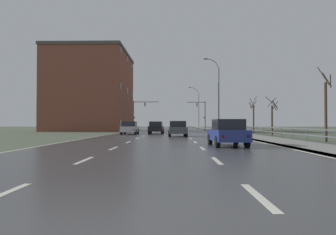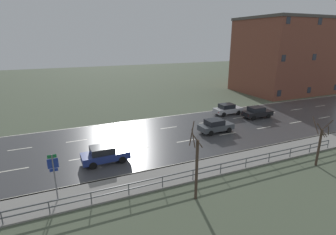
# 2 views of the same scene
# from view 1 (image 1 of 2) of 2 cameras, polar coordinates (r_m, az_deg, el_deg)

# --- Properties ---
(ground_plane) EXTENTS (160.00, 160.00, 0.12)m
(ground_plane) POSITION_cam_1_polar(r_m,az_deg,el_deg) (51.69, 0.08, -2.62)
(ground_plane) COLOR #4C5642
(road_asphalt_strip) EXTENTS (14.00, 120.00, 0.03)m
(road_asphalt_strip) POSITION_cam_1_polar(r_m,az_deg,el_deg) (63.68, 0.25, -2.27)
(road_asphalt_strip) COLOR #3D3D3F
(road_asphalt_strip) RESTS_ON ground
(sidewalk_right) EXTENTS (3.00, 120.00, 0.12)m
(sidewalk_right) POSITION_cam_1_polar(r_m,az_deg,el_deg) (64.13, 7.81, -2.20)
(sidewalk_right) COLOR gray
(sidewalk_right) RESTS_ON ground
(guardrail) EXTENTS (0.07, 30.53, 1.00)m
(guardrail) POSITION_cam_1_polar(r_m,az_deg,el_deg) (25.64, 21.64, -2.40)
(guardrail) COLOR #515459
(guardrail) RESTS_ON ground
(street_lamp_midground) EXTENTS (2.33, 0.24, 11.10)m
(street_lamp_midground) POSITION_cam_1_polar(r_m,az_deg,el_deg) (47.65, 9.03, 3.90)
(street_lamp_midground) COLOR slate
(street_lamp_midground) RESTS_ON ground
(street_lamp_distant) EXTENTS (2.79, 0.24, 11.08)m
(street_lamp_distant) POSITION_cam_1_polar(r_m,az_deg,el_deg) (84.43, 5.47, 1.69)
(street_lamp_distant) COLOR slate
(street_lamp_distant) RESTS_ON ground
(traffic_signal_right) EXTENTS (4.10, 0.36, 6.32)m
(traffic_signal_right) POSITION_cam_1_polar(r_m,az_deg,el_deg) (70.54, 6.21, 1.14)
(traffic_signal_right) COLOR #38383A
(traffic_signal_right) RESTS_ON ground
(traffic_signal_left) EXTENTS (5.65, 0.36, 6.29)m
(traffic_signal_left) POSITION_cam_1_polar(r_m,az_deg,el_deg) (68.89, -5.42, 1.29)
(traffic_signal_left) COLOR #38383A
(traffic_signal_left) RESTS_ON ground
(car_near_right) EXTENTS (1.95, 4.16, 1.57)m
(car_near_right) POSITION_cam_1_polar(r_m,az_deg,el_deg) (31.70, 1.75, -2.03)
(car_near_right) COLOR #474C51
(car_near_right) RESTS_ON ground
(car_far_left) EXTENTS (1.85, 4.11, 1.57)m
(car_far_left) POSITION_cam_1_polar(r_m,az_deg,el_deg) (37.81, -6.93, -1.87)
(car_far_left) COLOR #B7B7BC
(car_far_left) RESTS_ON ground
(car_distant) EXTENTS (1.97, 4.17, 1.57)m
(car_distant) POSITION_cam_1_polar(r_m,az_deg,el_deg) (18.62, 10.73, -2.67)
(car_distant) COLOR navy
(car_distant) RESTS_ON ground
(car_mid_centre) EXTENTS (1.93, 4.15, 1.57)m
(car_mid_centre) POSITION_cam_1_polar(r_m,az_deg,el_deg) (40.26, -2.16, -1.82)
(car_mid_centre) COLOR black
(car_mid_centre) RESTS_ON ground
(brick_building) EXTENTS (13.45, 17.40, 14.45)m
(brick_building) POSITION_cam_1_polar(r_m,az_deg,el_deg) (60.19, -13.64, 4.58)
(brick_building) COLOR brown
(brick_building) RESTS_ON ground
(bare_tree_near) EXTENTS (1.07, 0.76, 5.47)m
(bare_tree_near) POSITION_cam_1_polar(r_m,az_deg,el_deg) (25.61, 26.70, 1.45)
(bare_tree_near) COLOR #423328
(bare_tree_near) RESTS_ON ground
(bare_tree_mid) EXTENTS (1.48, 1.56, 4.30)m
(bare_tree_mid) POSITION_cam_1_polar(r_m,az_deg,el_deg) (36.77, 18.38, 0.08)
(bare_tree_mid) COLOR #423328
(bare_tree_mid) RESTS_ON ground
(bare_tree_far) EXTENTS (1.14, 1.20, 4.97)m
(bare_tree_far) POSITION_cam_1_polar(r_m,az_deg,el_deg) (43.29, 15.22, 0.12)
(bare_tree_far) COLOR #423328
(bare_tree_far) RESTS_ON ground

